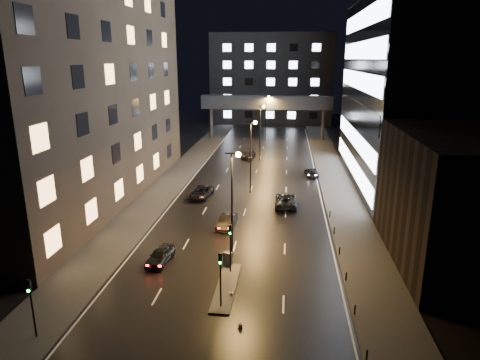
{
  "coord_description": "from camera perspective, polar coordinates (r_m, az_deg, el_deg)",
  "views": [
    {
      "loc": [
        4.87,
        -29.13,
        18.18
      ],
      "look_at": [
        -0.61,
        20.34,
        4.0
      ],
      "focal_mm": 32.0,
      "sensor_mm": 36.0,
      "label": 1
    }
  ],
  "objects": [
    {
      "name": "ground",
      "position": [
        71.65,
        2.22,
        1.19
      ],
      "size": [
        160.0,
        160.0,
        0.0
      ],
      "primitive_type": "plane",
      "color": "black",
      "rests_on": "ground"
    },
    {
      "name": "sidewalk_left",
      "position": [
        68.87,
        -8.52,
        0.48
      ],
      "size": [
        5.0,
        110.0,
        0.15
      ],
      "primitive_type": "cube",
      "color": "#383533",
      "rests_on": "ground"
    },
    {
      "name": "sidewalk_right",
      "position": [
        67.08,
        12.61,
        -0.15
      ],
      "size": [
        5.0,
        110.0,
        0.15
      ],
      "primitive_type": "cube",
      "color": "#383533",
      "rests_on": "ground"
    },
    {
      "name": "building_left",
      "position": [
        59.8,
        -21.87,
        16.56
      ],
      "size": [
        15.0,
        48.0,
        40.0
      ],
      "primitive_type": "cube",
      "color": "#2D2319",
      "rests_on": "ground"
    },
    {
      "name": "building_right_low",
      "position": [
        42.8,
        26.74,
        -2.39
      ],
      "size": [
        10.0,
        18.0,
        12.0
      ],
      "primitive_type": "cube",
      "color": "black",
      "rests_on": "ground"
    },
    {
      "name": "building_right_glass",
      "position": [
        68.31,
        24.76,
        18.15
      ],
      "size": [
        20.0,
        36.0,
        45.0
      ],
      "primitive_type": "cube",
      "color": "black",
      "rests_on": "ground"
    },
    {
      "name": "building_far",
      "position": [
        127.35,
        4.24,
        13.3
      ],
      "size": [
        34.0,
        14.0,
        25.0
      ],
      "primitive_type": "cube",
      "color": "#333335",
      "rests_on": "ground"
    },
    {
      "name": "skybridge",
      "position": [
        99.74,
        3.55,
        10.21
      ],
      "size": [
        30.0,
        3.0,
        10.0
      ],
      "color": "#333335",
      "rests_on": "ground"
    },
    {
      "name": "median_island",
      "position": [
        36.31,
        -1.81,
        -14.02
      ],
      "size": [
        1.6,
        8.0,
        0.15
      ],
      "primitive_type": "cube",
      "color": "#383533",
      "rests_on": "ground"
    },
    {
      "name": "traffic_signal_near",
      "position": [
        37.14,
        -1.31,
        -8.07
      ],
      "size": [
        0.28,
        0.34,
        4.4
      ],
      "color": "black",
      "rests_on": "median_island"
    },
    {
      "name": "traffic_signal_far",
      "position": [
        32.25,
        -2.63,
        -12.02
      ],
      "size": [
        0.28,
        0.34,
        4.4
      ],
      "color": "black",
      "rests_on": "median_island"
    },
    {
      "name": "traffic_signal_corner",
      "position": [
        32.18,
        -26.1,
        -14.15
      ],
      "size": [
        0.28,
        0.34,
        4.4
      ],
      "color": "black",
      "rests_on": "ground"
    },
    {
      "name": "bollard_row",
      "position": [
        40.16,
        13.52,
        -10.78
      ],
      "size": [
        0.12,
        25.12,
        0.9
      ],
      "color": "black",
      "rests_on": "ground"
    },
    {
      "name": "streetlight_near",
      "position": [
        39.21,
        -0.86,
        -1.43
      ],
      "size": [
        1.45,
        0.5,
        10.15
      ],
      "color": "black",
      "rests_on": "ground"
    },
    {
      "name": "streetlight_mid_a",
      "position": [
        58.51,
        1.58,
        4.38
      ],
      "size": [
        1.45,
        0.5,
        10.15
      ],
      "color": "black",
      "rests_on": "ground"
    },
    {
      "name": "streetlight_mid_b",
      "position": [
        78.16,
        2.82,
        7.29
      ],
      "size": [
        1.45,
        0.5,
        10.15
      ],
      "color": "black",
      "rests_on": "ground"
    },
    {
      "name": "streetlight_far",
      "position": [
        97.95,
        3.57,
        9.02
      ],
      "size": [
        1.45,
        0.5,
        10.15
      ],
      "color": "black",
      "rests_on": "ground"
    },
    {
      "name": "car_away_a",
      "position": [
        40.65,
        -10.57,
        -9.85
      ],
      "size": [
        2.15,
        4.34,
        1.42
      ],
      "primitive_type": "imported",
      "rotation": [
        0.0,
        0.0,
        -0.12
      ],
      "color": "black",
      "rests_on": "ground"
    },
    {
      "name": "car_away_b",
      "position": [
        47.85,
        -1.78,
        -5.54
      ],
      "size": [
        2.03,
        4.36,
        1.38
      ],
      "primitive_type": "imported",
      "rotation": [
        0.0,
        0.0,
        -0.14
      ],
      "color": "black",
      "rests_on": "ground"
    },
    {
      "name": "car_away_c",
      "position": [
        58.09,
        -5.24,
        -1.65
      ],
      "size": [
        3.07,
        5.52,
        1.46
      ],
      "primitive_type": "imported",
      "rotation": [
        0.0,
        0.0,
        -0.13
      ],
      "color": "black",
      "rests_on": "ground"
    },
    {
      "name": "car_away_d",
      "position": [
        80.6,
        1.18,
        3.4
      ],
      "size": [
        2.56,
        5.23,
        1.47
      ],
      "primitive_type": "imported",
      "rotation": [
        0.0,
        0.0,
        -0.1
      ],
      "color": "black",
      "rests_on": "ground"
    },
    {
      "name": "car_toward_a",
      "position": [
        54.76,
        6.14,
        -2.7
      ],
      "size": [
        2.71,
        5.81,
        1.61
      ],
      "primitive_type": "imported",
      "rotation": [
        0.0,
        0.0,
        3.15
      ],
      "color": "black",
      "rests_on": "ground"
    },
    {
      "name": "car_toward_b",
      "position": [
        69.35,
        9.53,
        1.03
      ],
      "size": [
        2.35,
        4.62,
        1.29
      ],
      "primitive_type": "imported",
      "rotation": [
        0.0,
        0.0,
        3.27
      ],
      "color": "black",
      "rests_on": "ground"
    },
    {
      "name": "utility_cabinet",
      "position": [
        39.26,
        -1.64,
        -10.43
      ],
      "size": [
        0.87,
        0.77,
        1.25
      ],
      "primitive_type": "cube",
      "rotation": [
        0.0,
        0.0,
        -0.39
      ],
      "color": "#4F5052",
      "rests_on": "median_island"
    },
    {
      "name": "cone_a",
      "position": [
        31.48,
        0.02,
        -18.76
      ],
      "size": [
        0.48,
        0.48,
        0.56
      ],
      "primitive_type": "cone",
      "rotation": [
        0.0,
        0.0,
        -0.37
      ],
      "color": "orange",
      "rests_on": "ground"
    },
    {
      "name": "cone_b",
      "position": [
        34.99,
        -1.13,
        -14.87
      ],
      "size": [
        0.44,
        0.44,
        0.56
      ],
      "primitive_type": "cone",
      "rotation": [
        0.0,
        0.0,
        0.32
      ],
      "color": "orange",
      "rests_on": "ground"
    }
  ]
}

